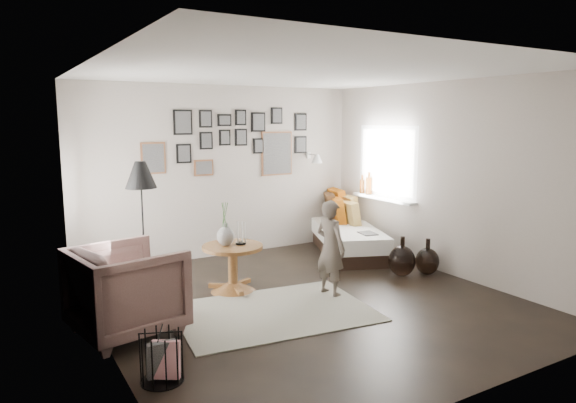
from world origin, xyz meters
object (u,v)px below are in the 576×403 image
daybed (344,234)px  magazine_basket (162,357)px  armchair (127,290)px  floor_lamp (141,180)px  pedestal_table (233,270)px  demijohn_large (402,261)px  child (330,248)px  vase (226,233)px  demijohn_small (427,261)px

daybed → magazine_basket: 4.51m
armchair → floor_lamp: size_ratio=0.61×
pedestal_table → demijohn_large: (2.22, -0.58, -0.06)m
child → pedestal_table: bearing=41.4°
vase → armchair: (-1.33, -0.64, -0.30)m
floor_lamp → demijohn_small: 3.90m
pedestal_table → vase: (-0.08, 0.02, 0.47)m
vase → daybed: vase is taller
pedestal_table → armchair: 1.55m
child → demijohn_large: bearing=-97.0°
demijohn_small → child: 1.66m
daybed → demijohn_large: daybed is taller
magazine_basket → demijohn_large: (3.63, 1.14, 0.01)m
vase → child: bearing=-34.8°
armchair → demijohn_large: (3.63, 0.03, -0.23)m
armchair → magazine_basket: armchair is taller
magazine_basket → demijohn_large: size_ratio=0.79×
daybed → vase: bearing=-139.5°
floor_lamp → demijohn_small: bearing=-20.0°
daybed → demijohn_large: size_ratio=3.76×
pedestal_table → demijohn_small: 2.66m
pedestal_table → magazine_basket: pedestal_table is taller
vase → magazine_basket: vase is taller
demijohn_small → child: size_ratio=0.43×
magazine_basket → vase: bearing=52.7°
armchair → demijohn_large: bearing=-100.2°
daybed → child: bearing=-109.6°
armchair → floor_lamp: (0.49, 1.18, 0.94)m
armchair → demijohn_small: (3.98, -0.09, -0.25)m
pedestal_table → vase: 0.48m
demijohn_small → pedestal_table: bearing=164.7°
vase → daybed: bearing=18.8°
pedestal_table → armchair: (-1.41, -0.62, 0.17)m
magazine_basket → child: 2.60m
floor_lamp → child: 2.40m
armchair → vase: bearing=-75.2°
vase → child: size_ratio=0.46×
daybed → demijohn_small: size_ratio=4.14×
vase → demijohn_small: size_ratio=1.06×
demijohn_large → vase: bearing=165.3°
magazine_basket → demijohn_small: demijohn_small is taller
floor_lamp → pedestal_table: bearing=-31.5°
armchair → demijohn_small: 3.99m
vase → magazine_basket: size_ratio=1.22×
floor_lamp → vase: bearing=-32.9°
floor_lamp → demijohn_small: (3.49, -1.27, -1.19)m
daybed → child: child is taller
pedestal_table → magazine_basket: size_ratio=1.71×
pedestal_table → armchair: size_ratio=0.76×
armchair → child: bearing=-102.8°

